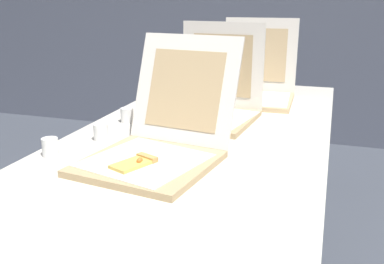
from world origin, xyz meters
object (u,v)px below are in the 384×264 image
object	(u,v)px
cup_white_near_left	(50,147)
pizza_box_middle	(210,106)
cup_white_mid	(127,115)
pizza_box_back	(255,89)
pizza_box_front	(156,145)
cup_white_near_center	(101,132)
table	(200,144)

from	to	relation	value
cup_white_near_left	pizza_box_middle	bearing A→B (deg)	57.98
cup_white_mid	cup_white_near_left	world-z (taller)	same
pizza_box_back	cup_white_mid	xyz separation A→B (m)	(-0.45, -0.59, -0.03)
pizza_box_middle	pizza_box_back	distance (m)	0.44
cup_white_mid	cup_white_near_left	xyz separation A→B (m)	(-0.06, -0.46, 0.00)
pizza_box_front	cup_white_near_center	distance (m)	0.32
pizza_box_middle	cup_white_mid	bearing A→B (deg)	-148.16
pizza_box_middle	cup_white_mid	xyz separation A→B (m)	(-0.32, -0.16, -0.03)
cup_white_mid	cup_white_near_left	bearing A→B (deg)	-97.86
pizza_box_front	pizza_box_middle	world-z (taller)	pizza_box_middle
pizza_box_front	cup_white_mid	world-z (taller)	pizza_box_front
pizza_box_front	cup_white_mid	size ratio (longest dim) A/B	9.16
cup_white_mid	table	bearing A→B (deg)	-10.89
table	cup_white_near_center	bearing A→B (deg)	-150.53
cup_white_near_center	cup_white_mid	xyz separation A→B (m)	(-0.02, 0.26, 0.00)
pizza_box_front	cup_white_near_center	bearing A→B (deg)	162.21
cup_white_mid	pizza_box_back	bearing A→B (deg)	52.69
pizza_box_front	table	bearing A→B (deg)	89.68
cup_white_near_center	pizza_box_back	bearing A→B (deg)	62.92
pizza_box_front	cup_white_near_left	bearing A→B (deg)	-161.34
table	pizza_box_back	distance (m)	0.67
pizza_box_back	cup_white_mid	distance (m)	0.74
cup_white_near_center	cup_white_near_left	world-z (taller)	same
pizza_box_middle	cup_white_near_center	world-z (taller)	pizza_box_middle
pizza_box_front	pizza_box_middle	bearing A→B (deg)	95.77
pizza_box_front	cup_white_near_left	xyz separation A→B (m)	(-0.36, -0.06, -0.02)
pizza_box_middle	cup_white_near_left	distance (m)	0.73
pizza_box_middle	cup_white_near_left	size ratio (longest dim) A/B	6.87
cup_white_near_left	cup_white_mid	bearing A→B (deg)	82.14
cup_white_near_center	cup_white_mid	distance (m)	0.26
pizza_box_middle	pizza_box_back	world-z (taller)	same
table	cup_white_near_center	xyz separation A→B (m)	(-0.33, -0.19, 0.07)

